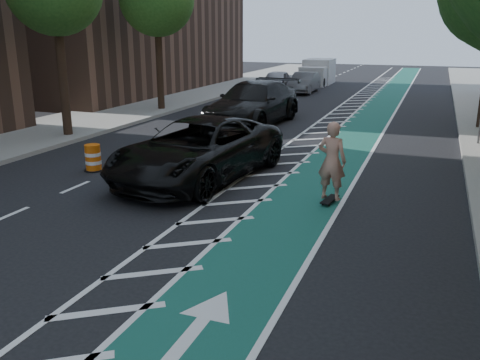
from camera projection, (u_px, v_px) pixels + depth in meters
The scene contains 16 objects.
ground at pixel (125, 234), 10.91m from camera, with size 120.00×120.00×0.00m, color black.
bike_lane at pixel (345, 148), 18.83m from camera, with size 2.00×90.00×0.01m, color #16503B.
buffer_strip at pixel (306, 145), 19.34m from camera, with size 1.40×90.00×0.01m, color silver.
sidewalk_left at pixel (70, 125), 23.10m from camera, with size 5.00×90.00×0.15m, color gray.
curb_right at pixel (464, 156), 17.42m from camera, with size 0.12×90.00×0.16m, color gray.
curb_left at pixel (115, 128), 22.26m from camera, with size 0.12×90.00×0.16m, color gray.
skateboard at pixel (330, 199), 12.85m from camera, with size 0.36×0.85×0.11m.
skateboarder at pixel (332, 161), 12.57m from camera, with size 0.72×0.47×1.98m, color tan.
suv_near at pixel (199, 149), 14.78m from camera, with size 2.91×6.30×1.75m, color black.
suv_far at pixel (253, 103), 23.46m from camera, with size 2.73×6.71×1.95m, color black.
car_silver at pixel (276, 81), 35.82m from camera, with size 1.78×4.43×1.51m, color #AAA9AF.
car_grey at pixel (304, 83), 35.51m from camera, with size 1.49×4.27×1.41m, color #55565A.
box_truck at pixel (318, 73), 41.20m from camera, with size 2.22×4.77×1.98m.
barrel_a at pixel (93, 158), 15.74m from camera, with size 0.61×0.61×0.83m.
barrel_b at pixel (236, 123), 21.76m from camera, with size 0.61×0.61×0.84m.
barrel_c at pixel (250, 112), 24.60m from camera, with size 0.61×0.61×0.84m.
Camera 1 is at (5.94, -8.57, 4.20)m, focal length 38.00 mm.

